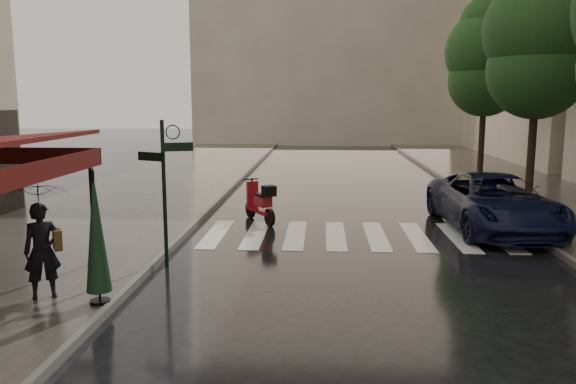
# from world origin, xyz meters

# --- Properties ---
(ground) EXTENTS (120.00, 120.00, 0.00)m
(ground) POSITION_xyz_m (0.00, 0.00, 0.00)
(ground) COLOR black
(ground) RESTS_ON ground
(sidewalk_near) EXTENTS (6.00, 60.00, 0.12)m
(sidewalk_near) POSITION_xyz_m (-4.50, 12.00, 0.06)
(sidewalk_near) COLOR #38332D
(sidewalk_near) RESTS_ON ground
(sidewalk_far) EXTENTS (5.50, 60.00, 0.12)m
(sidewalk_far) POSITION_xyz_m (10.25, 12.00, 0.06)
(sidewalk_far) COLOR #38332D
(sidewalk_far) RESTS_ON ground
(curb_near) EXTENTS (0.12, 60.00, 0.16)m
(curb_near) POSITION_xyz_m (-1.45, 12.00, 0.07)
(curb_near) COLOR #595651
(curb_near) RESTS_ON ground
(curb_far) EXTENTS (0.12, 60.00, 0.16)m
(curb_far) POSITION_xyz_m (7.45, 12.00, 0.07)
(curb_far) COLOR #595651
(curb_far) RESTS_ON ground
(crosswalk) EXTENTS (7.85, 3.20, 0.01)m
(crosswalk) POSITION_xyz_m (2.98, 6.00, 0.01)
(crosswalk) COLOR silver
(crosswalk) RESTS_ON ground
(signpost) EXTENTS (1.17, 0.29, 3.10)m
(signpost) POSITION_xyz_m (-1.19, 3.00, 1.83)
(signpost) COLOR black
(signpost) RESTS_ON ground
(backdrop_building) EXTENTS (22.00, 6.00, 20.00)m
(backdrop_building) POSITION_xyz_m (3.00, 38.00, 10.00)
(backdrop_building) COLOR tan
(backdrop_building) RESTS_ON ground
(tree_mid) EXTENTS (3.80, 3.80, 8.34)m
(tree_mid) POSITION_xyz_m (9.50, 12.00, 5.59)
(tree_mid) COLOR black
(tree_mid) RESTS_ON sidewalk_far
(tree_far) EXTENTS (3.80, 3.80, 8.16)m
(tree_far) POSITION_xyz_m (9.70, 19.00, 5.46)
(tree_far) COLOR black
(tree_far) RESTS_ON sidewalk_far
(pedestrian_with_umbrella) EXTENTS (1.36, 1.36, 2.45)m
(pedestrian_with_umbrella) POSITION_xyz_m (-2.69, 0.70, 1.75)
(pedestrian_with_umbrella) COLOR black
(pedestrian_with_umbrella) RESTS_ON sidewalk_near
(scooter) EXTENTS (1.08, 1.60, 1.19)m
(scooter) POSITION_xyz_m (0.32, 7.51, 0.55)
(scooter) COLOR black
(scooter) RESTS_ON ground
(parked_car) EXTENTS (2.86, 5.59, 1.51)m
(parked_car) POSITION_xyz_m (6.75, 6.93, 0.76)
(parked_car) COLOR black
(parked_car) RESTS_ON ground
(parasol_back) EXTENTS (0.42, 0.42, 2.24)m
(parasol_back) POSITION_xyz_m (-1.65, 0.50, 1.33)
(parasol_back) COLOR black
(parasol_back) RESTS_ON sidewalk_near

